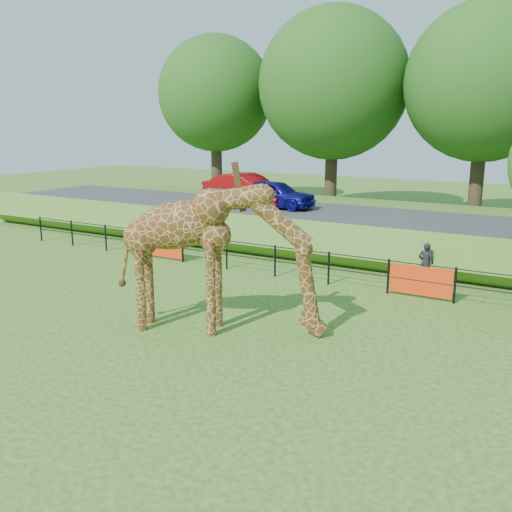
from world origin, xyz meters
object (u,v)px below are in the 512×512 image
(car_blue, at_px, (275,194))
(giraffe, at_px, (220,259))
(visitor, at_px, (426,263))
(car_red, at_px, (247,189))

(car_blue, bearing_deg, giraffe, -157.67)
(giraffe, bearing_deg, visitor, 44.62)
(giraffe, relative_size, car_blue, 1.43)
(car_red, distance_m, visitor, 10.57)
(car_blue, height_order, visitor, car_blue)
(giraffe, xyz_separation_m, visitor, (3.32, 7.13, -1.21))
(giraffe, relative_size, car_red, 1.20)
(giraffe, relative_size, visitor, 3.88)
(visitor, bearing_deg, giraffe, 60.68)
(car_red, bearing_deg, giraffe, -144.87)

